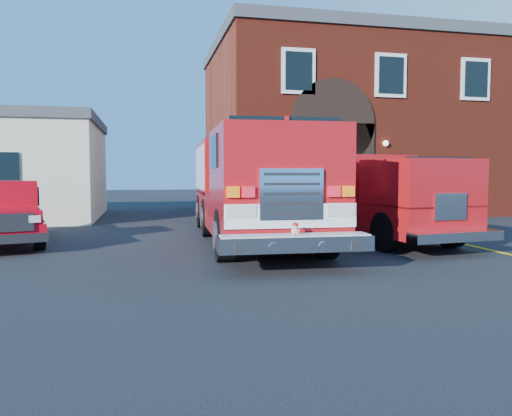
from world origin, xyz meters
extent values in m
plane|color=black|center=(0.00, 0.00, 0.00)|extent=(100.00, 100.00, 0.00)
cube|color=#DBBA0B|center=(6.50, 1.00, 0.00)|extent=(0.12, 3.00, 0.01)
cube|color=#DBBA0B|center=(6.50, 4.00, 0.00)|extent=(0.12, 3.00, 0.01)
cube|color=#DBBA0B|center=(6.50, 7.00, 0.00)|extent=(0.12, 3.00, 0.01)
cube|color=maroon|center=(9.00, 14.00, 4.00)|extent=(15.00, 10.00, 8.00)
cube|color=#414346|center=(9.00, 14.00, 8.20)|extent=(15.20, 10.20, 0.50)
cube|color=black|center=(5.50, 8.98, 2.00)|extent=(3.60, 0.12, 4.00)
cylinder|color=black|center=(5.50, 8.98, 4.00)|extent=(3.60, 0.12, 3.60)
cube|color=black|center=(4.00, 8.95, 6.00)|extent=(1.40, 0.10, 1.80)
cube|color=black|center=(8.00, 8.95, 6.00)|extent=(1.40, 0.10, 1.80)
cube|color=black|center=(12.00, 8.95, 6.00)|extent=(1.40, 0.10, 1.80)
cube|color=black|center=(-7.00, 8.97, 2.00)|extent=(1.20, 0.10, 1.40)
cylinder|color=black|center=(-0.33, 0.50, 0.58)|extent=(0.43, 1.18, 1.17)
cylinder|color=black|center=(2.00, 0.39, 0.58)|extent=(0.43, 1.18, 1.17)
cube|color=#B31014|center=(0.99, 3.84, 0.90)|extent=(3.09, 9.67, 0.96)
cube|color=#B31014|center=(1.10, 6.28, 2.12)|extent=(2.87, 4.79, 1.70)
cube|color=#B31014|center=(0.85, 0.77, 2.18)|extent=(2.81, 3.52, 1.59)
cube|color=black|center=(0.79, -0.56, 2.60)|extent=(2.34, 0.19, 1.00)
cube|color=red|center=(0.85, 0.77, 3.06)|extent=(1.71, 0.44, 0.15)
cube|color=white|center=(0.77, -0.95, 1.12)|extent=(2.66, 0.19, 0.47)
cube|color=silver|center=(0.77, -0.96, 1.54)|extent=(1.28, 0.12, 1.00)
cube|color=silver|center=(0.75, -1.25, 0.62)|extent=(3.00, 0.72, 0.30)
cube|color=#B7B7BF|center=(-0.24, 6.35, 2.12)|extent=(0.22, 3.82, 1.38)
cube|color=#B7B7BF|center=(2.44, 6.22, 2.12)|extent=(0.22, 3.82, 1.38)
sphere|color=beige|center=(0.75, -1.25, 0.84)|extent=(0.14, 0.14, 0.14)
sphere|color=beige|center=(0.75, -1.25, 0.95)|extent=(0.12, 0.12, 0.11)
sphere|color=beige|center=(0.71, -1.24, 0.99)|extent=(0.04, 0.04, 0.04)
sphere|color=beige|center=(0.80, -1.24, 0.99)|extent=(0.04, 0.04, 0.04)
ellipsoid|color=red|center=(0.75, -1.25, 0.98)|extent=(0.12, 0.12, 0.07)
cylinder|color=red|center=(0.75, -1.26, 0.96)|extent=(0.14, 0.14, 0.01)
cylinder|color=black|center=(-4.68, 3.21, 0.38)|extent=(0.45, 0.80, 0.76)
cube|color=#BB0614|center=(-5.94, 4.67, 0.52)|extent=(3.19, 5.51, 0.43)
cube|color=#BB0614|center=(-5.45, 2.90, 0.90)|extent=(2.05, 1.83, 0.33)
cube|color=#BB0614|center=(-5.86, 4.40, 1.28)|extent=(2.13, 2.10, 0.94)
cube|color=#BB0614|center=(-6.34, 6.13, 0.90)|extent=(2.20, 2.37, 0.52)
cube|color=black|center=(-5.23, 2.09, 0.43)|extent=(1.89, 0.64, 0.21)
cylinder|color=black|center=(3.81, 1.00, 0.50)|extent=(0.43, 1.02, 0.99)
cylinder|color=black|center=(5.78, 1.24, 0.50)|extent=(0.43, 1.02, 0.99)
cube|color=#B31014|center=(4.49, 3.63, 0.77)|extent=(3.11, 7.44, 0.81)
cube|color=#B31014|center=(4.33, 4.97, 1.80)|extent=(2.78, 4.75, 1.35)
cube|color=#B31014|center=(4.80, 1.12, 1.71)|extent=(2.50, 2.42, 1.17)
cube|color=#B7B7BF|center=(3.20, 4.83, 1.71)|extent=(0.49, 3.77, 1.53)
cube|color=#B7B7BF|center=(5.46, 5.11, 1.71)|extent=(0.49, 3.77, 1.53)
cube|color=silver|center=(4.95, -0.18, 0.50)|extent=(2.47, 0.70, 0.23)
camera|label=1|loc=(-2.04, -10.30, 1.95)|focal=35.00mm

